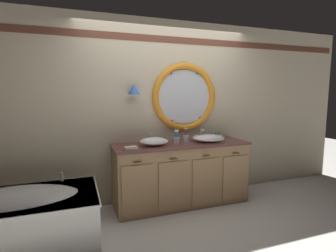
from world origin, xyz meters
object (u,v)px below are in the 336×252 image
(soap_dispenser, at_px, (177,137))
(sink_basin_left, at_px, (154,141))
(bathtub, at_px, (14,216))
(sink_basin_right, at_px, (208,138))
(toothbrush_holder_left, at_px, (177,140))
(folded_hand_towel, at_px, (131,148))
(toiletry_basket, at_px, (218,136))
(toothbrush_holder_right, at_px, (186,138))

(soap_dispenser, bearing_deg, sink_basin_left, -157.15)
(bathtub, xyz_separation_m, sink_basin_right, (2.43, 0.35, 0.62))
(sink_basin_left, height_order, toothbrush_holder_left, toothbrush_holder_left)
(folded_hand_towel, distance_m, toiletry_basket, 1.49)
(toothbrush_holder_left, xyz_separation_m, toothbrush_holder_right, (0.17, 0.07, -0.00))
(sink_basin_right, relative_size, folded_hand_towel, 2.80)
(sink_basin_right, distance_m, toothbrush_holder_left, 0.49)
(sink_basin_right, distance_m, folded_hand_towel, 1.17)
(toiletry_basket, bearing_deg, toothbrush_holder_right, -165.44)
(sink_basin_left, relative_size, toiletry_basket, 2.87)
(sink_basin_right, bearing_deg, toothbrush_holder_right, 167.51)
(sink_basin_left, height_order, soap_dispenser, soap_dispenser)
(toothbrush_holder_right, height_order, soap_dispenser, toothbrush_holder_right)
(toothbrush_holder_right, bearing_deg, bathtub, -168.79)
(bathtub, bearing_deg, soap_dispenser, 14.44)
(toothbrush_holder_right, distance_m, toiletry_basket, 0.62)
(toothbrush_holder_left, height_order, folded_hand_towel, toothbrush_holder_left)
(sink_basin_left, bearing_deg, toothbrush_holder_right, 7.90)
(bathtub, bearing_deg, sink_basin_right, 8.20)
(sink_basin_right, bearing_deg, toothbrush_holder_left, -179.75)
(bathtub, bearing_deg, toothbrush_holder_left, 10.15)
(sink_basin_left, bearing_deg, sink_basin_right, -0.00)
(toothbrush_holder_right, bearing_deg, toiletry_basket, 14.56)
(sink_basin_right, height_order, folded_hand_towel, sink_basin_right)
(toothbrush_holder_left, xyz_separation_m, folded_hand_towel, (-0.67, -0.16, -0.04))
(soap_dispenser, bearing_deg, bathtub, -165.56)
(sink_basin_left, xyz_separation_m, toiletry_basket, (1.10, 0.22, -0.03))
(toiletry_basket, bearing_deg, folded_hand_towel, -164.91)
(folded_hand_towel, bearing_deg, toothbrush_holder_right, 15.46)
(bathtub, bearing_deg, toothbrush_holder_right, 11.21)
(soap_dispenser, height_order, toiletry_basket, soap_dispenser)
(bathtub, xyz_separation_m, toothbrush_holder_right, (2.12, 0.42, 0.62))
(toothbrush_holder_left, relative_size, folded_hand_towel, 1.19)
(toothbrush_holder_right, bearing_deg, toothbrush_holder_left, -157.61)
(soap_dispenser, bearing_deg, sink_basin_right, -22.38)
(toothbrush_holder_left, bearing_deg, sink_basin_left, 179.63)
(bathtub, distance_m, toothbrush_holder_left, 2.07)
(folded_hand_towel, bearing_deg, soap_dispenser, 24.08)
(sink_basin_left, relative_size, toothbrush_holder_right, 1.83)
(sink_basin_right, bearing_deg, soap_dispenser, 157.62)
(soap_dispenser, bearing_deg, toothbrush_holder_left, -113.75)
(sink_basin_right, relative_size, soap_dispenser, 3.06)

